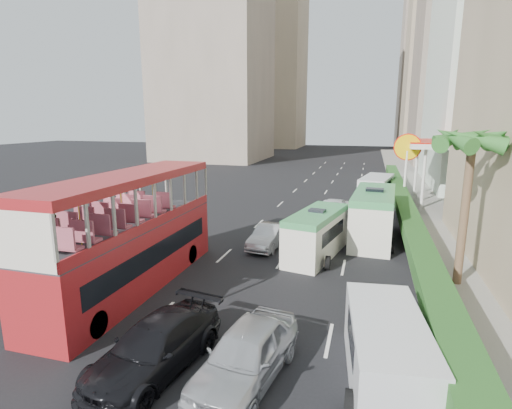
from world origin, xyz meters
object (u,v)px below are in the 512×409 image
(palm_tree, at_px, (464,213))
(car_silver_lane_a, at_px, (269,247))
(minibus_far, at_px, (373,216))
(panel_van_far, at_px, (376,189))
(van_asset, at_px, (333,218))
(shell_station, at_px, (444,173))
(panel_van_near, at_px, (386,352))
(car_silver_lane_b, at_px, (246,379))
(car_black, at_px, (157,369))
(double_decker_bus, at_px, (130,232))
(minibus_near, at_px, (316,234))

(palm_tree, bearing_deg, car_silver_lane_a, 161.53)
(minibus_far, relative_size, panel_van_far, 1.22)
(van_asset, relative_size, shell_station, 0.59)
(minibus_far, height_order, panel_van_near, minibus_far)
(panel_van_far, relative_size, palm_tree, 0.88)
(car_silver_lane_b, height_order, panel_van_far, panel_van_far)
(car_silver_lane_b, xyz_separation_m, panel_van_near, (3.80, 0.90, 0.98))
(van_asset, distance_m, panel_van_near, 19.52)
(car_silver_lane_b, bearing_deg, minibus_far, 85.45)
(car_silver_lane_a, height_order, panel_van_far, panel_van_far)
(car_silver_lane_a, bearing_deg, car_black, -85.50)
(car_silver_lane_b, distance_m, shell_station, 29.39)
(van_asset, height_order, palm_tree, palm_tree)
(panel_van_near, relative_size, palm_tree, 0.77)
(minibus_far, xyz_separation_m, panel_van_near, (0.38, -14.16, -0.55))
(double_decker_bus, height_order, minibus_far, double_decker_bus)
(minibus_near, distance_m, panel_van_far, 16.59)
(minibus_far, relative_size, palm_tree, 1.08)
(palm_tree, bearing_deg, van_asset, 119.64)
(car_black, bearing_deg, car_silver_lane_b, 15.20)
(car_black, bearing_deg, minibus_near, 83.38)
(double_decker_bus, bearing_deg, panel_van_near, -20.11)
(car_silver_lane_a, distance_m, panel_van_far, 16.66)
(car_silver_lane_a, distance_m, van_asset, 8.74)
(double_decker_bus, height_order, car_silver_lane_a, double_decker_bus)
(double_decker_bus, distance_m, minibus_near, 9.70)
(van_asset, distance_m, palm_tree, 13.51)
(car_silver_lane_a, height_order, van_asset, car_silver_lane_a)
(car_black, relative_size, panel_van_near, 1.04)
(car_black, height_order, minibus_near, minibus_near)
(car_silver_lane_b, bearing_deg, panel_van_near, 21.57)
(palm_tree, relative_size, shell_station, 0.80)
(panel_van_near, bearing_deg, minibus_far, 84.88)
(car_silver_lane_a, relative_size, car_black, 0.78)
(panel_van_near, distance_m, panel_van_far, 26.49)
(car_silver_lane_b, bearing_deg, car_black, -165.64)
(car_black, height_order, minibus_far, minibus_far)
(car_silver_lane_b, distance_m, car_black, 2.74)
(car_silver_lane_a, xyz_separation_m, shell_station, (11.62, 15.85, 2.75))
(double_decker_bus, distance_m, car_silver_lane_a, 8.75)
(car_silver_lane_b, bearing_deg, van_asset, 96.56)
(car_silver_lane_b, height_order, panel_van_near, panel_van_near)
(panel_van_near, xyz_separation_m, shell_station, (5.47, 26.86, 1.77))
(car_black, distance_m, panel_van_far, 28.43)
(minibus_far, xyz_separation_m, panel_van_far, (0.27, 12.33, -0.40))
(van_asset, xyz_separation_m, minibus_near, (-0.11, -9.02, 1.24))
(double_decker_bus, height_order, car_silver_lane_b, double_decker_bus)
(car_black, bearing_deg, shell_station, 75.96)
(car_silver_lane_a, height_order, car_silver_lane_b, car_silver_lane_b)
(van_asset, height_order, shell_station, shell_station)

